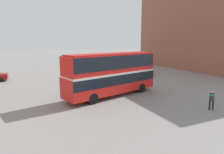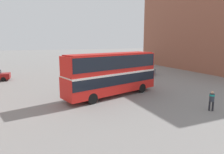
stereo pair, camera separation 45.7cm
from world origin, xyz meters
TOP-DOWN VIEW (x-y plane):
  - ground_plane at (0.00, 0.00)m, footprint 240.00×240.00m
  - building_row_right at (25.66, 10.27)m, footprint 8.85×33.47m
  - double_decker_bus at (0.34, -0.68)m, footprint 11.08×5.30m
  - pedestrian_foreground at (6.19, -8.30)m, footprint 0.59×0.59m
  - parked_car_kerb_near at (10.40, 9.65)m, footprint 4.71×2.54m

SIDE VIEW (x-z plane):
  - ground_plane at x=0.00m, z-range 0.00..0.00m
  - parked_car_kerb_near at x=10.40m, z-range 0.00..1.65m
  - pedestrian_foreground at x=6.19m, z-range 0.19..1.90m
  - double_decker_bus at x=0.34m, z-range 0.34..4.90m
  - building_row_right at x=25.66m, z-range 0.01..17.05m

